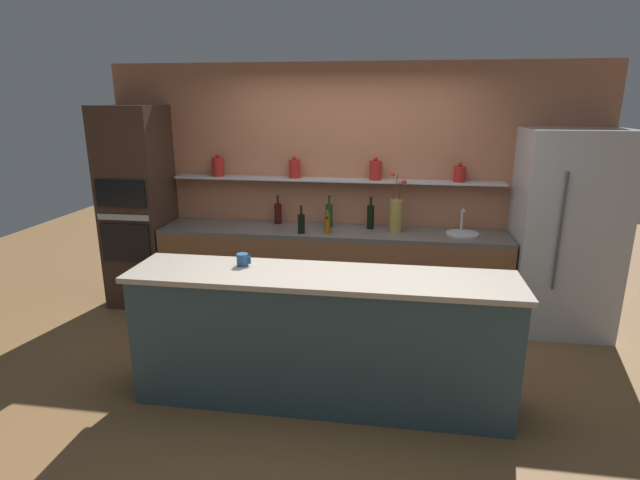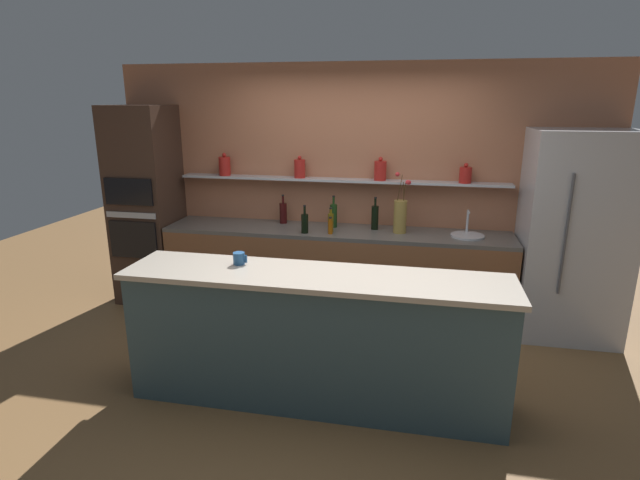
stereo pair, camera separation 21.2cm
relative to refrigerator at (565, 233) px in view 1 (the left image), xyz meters
The scene contains 15 objects.
ground_plane 2.64m from the refrigerator, 150.69° to the right, with size 12.00×12.00×0.00m, color brown.
back_wall_unit 2.20m from the refrigerator, 169.49° to the left, with size 5.20×0.28×2.60m.
back_counter_unit 2.34m from the refrigerator, behind, with size 3.59×0.62×0.92m.
island_counter 2.72m from the refrigerator, 142.99° to the right, with size 2.82×0.61×1.02m.
refrigerator is the anchor object (origin of this frame).
oven_tower 4.42m from the refrigerator, behind, with size 0.64×0.64×2.17m.
flower_vase 1.62m from the refrigerator, behind, with size 0.16×0.13×0.61m.
sink_fixture 0.96m from the refrigerator, behind, with size 0.32×0.32×0.25m.
bottle_wine_0 1.89m from the refrigerator, behind, with size 0.07×0.07×0.34m.
bottle_oil_1 2.31m from the refrigerator, behind, with size 0.06×0.06×0.25m.
bottle_wine_2 2.90m from the refrigerator, behind, with size 0.08×0.08×0.31m.
bottle_wine_3 2.57m from the refrigerator, behind, with size 0.07×0.07×0.29m.
bottle_sauce_4 2.30m from the refrigerator, behind, with size 0.05×0.05×0.18m.
bottle_wine_5 2.32m from the refrigerator, behind, with size 0.08×0.08×0.34m.
coffee_mug 3.14m from the refrigerator, 151.26° to the right, with size 0.11×0.09×0.09m.
Camera 1 is at (0.51, -3.74, 2.23)m, focal length 28.00 mm.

